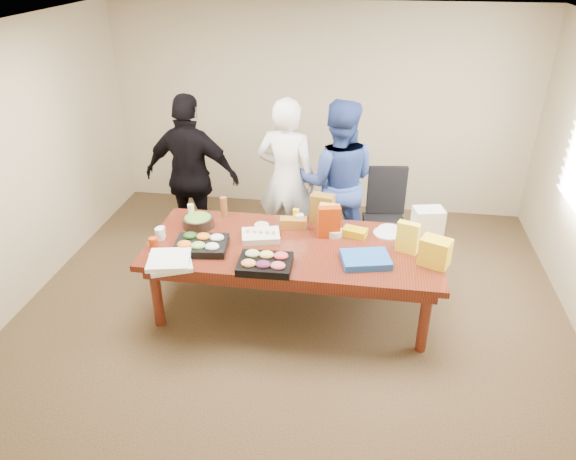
% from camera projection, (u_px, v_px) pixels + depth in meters
% --- Properties ---
extents(floor, '(5.50, 5.00, 0.02)m').
position_uv_depth(floor, '(293.00, 309.00, 5.50)').
color(floor, '#47301E').
rests_on(floor, ground).
extents(ceiling, '(5.50, 5.00, 0.02)m').
position_uv_depth(ceiling, '(294.00, 29.00, 4.20)').
color(ceiling, white).
rests_on(ceiling, wall_back).
extents(wall_back, '(5.50, 0.04, 2.70)m').
position_uv_depth(wall_back, '(320.00, 111.00, 7.02)').
color(wall_back, beige).
rests_on(wall_back, floor).
extents(wall_front, '(5.50, 0.04, 2.70)m').
position_uv_depth(wall_front, '(224.00, 389.00, 2.68)').
color(wall_front, beige).
rests_on(wall_front, floor).
extents(wall_left, '(0.04, 5.00, 2.70)m').
position_uv_depth(wall_left, '(14.00, 170.00, 5.21)').
color(wall_left, beige).
rests_on(wall_left, floor).
extents(conference_table, '(2.80, 1.20, 0.75)m').
position_uv_depth(conference_table, '(293.00, 277.00, 5.32)').
color(conference_table, '#4C1C0F').
rests_on(conference_table, floor).
extents(office_chair, '(0.59, 0.59, 1.05)m').
position_uv_depth(office_chair, '(385.00, 221.00, 6.07)').
color(office_chair, black).
rests_on(office_chair, floor).
extents(person_center, '(0.75, 0.56, 1.89)m').
position_uv_depth(person_center, '(287.00, 180.00, 6.03)').
color(person_center, white).
rests_on(person_center, floor).
extents(person_right, '(0.93, 0.74, 1.88)m').
position_uv_depth(person_right, '(337.00, 182.00, 5.99)').
color(person_right, navy).
rests_on(person_right, floor).
extents(person_left, '(1.15, 0.56, 1.90)m').
position_uv_depth(person_left, '(192.00, 177.00, 6.11)').
color(person_left, black).
rests_on(person_left, floor).
extents(veggie_tray, '(0.52, 0.43, 0.07)m').
position_uv_depth(veggie_tray, '(201.00, 245.00, 5.05)').
color(veggie_tray, black).
rests_on(veggie_tray, conference_table).
extents(fruit_tray, '(0.49, 0.39, 0.07)m').
position_uv_depth(fruit_tray, '(265.00, 264.00, 4.77)').
color(fruit_tray, black).
rests_on(fruit_tray, conference_table).
extents(sheet_cake, '(0.42, 0.35, 0.06)m').
position_uv_depth(sheet_cake, '(261.00, 236.00, 5.23)').
color(sheet_cake, '#E7EBCE').
rests_on(sheet_cake, conference_table).
extents(salad_bowl, '(0.35, 0.35, 0.10)m').
position_uv_depth(salad_bowl, '(198.00, 222.00, 5.45)').
color(salad_bowl, black).
rests_on(salad_bowl, conference_table).
extents(chip_bag_blue, '(0.49, 0.41, 0.06)m').
position_uv_depth(chip_bag_blue, '(366.00, 259.00, 4.84)').
color(chip_bag_blue, blue).
rests_on(chip_bag_blue, conference_table).
extents(chip_bag_red, '(0.23, 0.14, 0.32)m').
position_uv_depth(chip_bag_red, '(329.00, 222.00, 5.21)').
color(chip_bag_red, '#A83004').
rests_on(chip_bag_red, conference_table).
extents(chip_bag_yellow, '(0.22, 0.14, 0.30)m').
position_uv_depth(chip_bag_yellow, '(408.00, 238.00, 4.95)').
color(chip_bag_yellow, yellow).
rests_on(chip_bag_yellow, conference_table).
extents(chip_bag_orange, '(0.20, 0.11, 0.30)m').
position_uv_depth(chip_bag_orange, '(329.00, 219.00, 5.29)').
color(chip_bag_orange, gold).
rests_on(chip_bag_orange, conference_table).
extents(mayo_jar, '(0.11, 0.11, 0.14)m').
position_uv_depth(mayo_jar, '(299.00, 221.00, 5.42)').
color(mayo_jar, silver).
rests_on(mayo_jar, conference_table).
extents(mustard_bottle, '(0.08, 0.08, 0.18)m').
position_uv_depth(mustard_bottle, '(296.00, 217.00, 5.45)').
color(mustard_bottle, yellow).
rests_on(mustard_bottle, conference_table).
extents(dressing_bottle, '(0.08, 0.08, 0.22)m').
position_uv_depth(dressing_bottle, '(224.00, 207.00, 5.61)').
color(dressing_bottle, brown).
rests_on(dressing_bottle, conference_table).
extents(ranch_bottle, '(0.08, 0.08, 0.19)m').
position_uv_depth(ranch_bottle, '(191.00, 213.00, 5.52)').
color(ranch_bottle, beige).
rests_on(ranch_bottle, conference_table).
extents(banana_bunch, '(0.26, 0.19, 0.08)m').
position_uv_depth(banana_bunch, '(355.00, 232.00, 5.28)').
color(banana_bunch, '#DBB50A').
rests_on(banana_bunch, conference_table).
extents(bread_loaf, '(0.28, 0.14, 0.11)m').
position_uv_depth(bread_loaf, '(293.00, 223.00, 5.42)').
color(bread_loaf, '#A26622').
rests_on(bread_loaf, conference_table).
extents(kraft_bag, '(0.25, 0.18, 0.30)m').
position_uv_depth(kraft_bag, '(322.00, 209.00, 5.49)').
color(kraft_bag, brown).
rests_on(kraft_bag, conference_table).
extents(red_cup, '(0.09, 0.09, 0.11)m').
position_uv_depth(red_cup, '(154.00, 243.00, 5.06)').
color(red_cup, '#B2360A').
rests_on(red_cup, conference_table).
extents(clear_cup_a, '(0.10, 0.10, 0.12)m').
position_uv_depth(clear_cup_a, '(160.00, 234.00, 5.20)').
color(clear_cup_a, white).
rests_on(clear_cup_a, conference_table).
extents(clear_cup_b, '(0.09, 0.09, 0.11)m').
position_uv_depth(clear_cup_b, '(161.00, 232.00, 5.24)').
color(clear_cup_b, white).
rests_on(clear_cup_b, conference_table).
extents(pizza_box_lower, '(0.48, 0.48, 0.04)m').
position_uv_depth(pizza_box_lower, '(171.00, 263.00, 4.81)').
color(pizza_box_lower, silver).
rests_on(pizza_box_lower, conference_table).
extents(pizza_box_upper, '(0.43, 0.43, 0.04)m').
position_uv_depth(pizza_box_upper, '(169.00, 260.00, 4.78)').
color(pizza_box_upper, white).
rests_on(pizza_box_upper, pizza_box_lower).
extents(plate_a, '(0.31, 0.31, 0.02)m').
position_uv_depth(plate_a, '(387.00, 233.00, 5.32)').
color(plate_a, white).
rests_on(plate_a, conference_table).
extents(plate_b, '(0.24, 0.24, 0.01)m').
position_uv_depth(plate_b, '(390.00, 229.00, 5.40)').
color(plate_b, white).
rests_on(plate_b, conference_table).
extents(dip_bowl_a, '(0.18, 0.18, 0.07)m').
position_uv_depth(dip_bowl_a, '(334.00, 232.00, 5.29)').
color(dip_bowl_a, silver).
rests_on(dip_bowl_a, conference_table).
extents(dip_bowl_b, '(0.17, 0.17, 0.06)m').
position_uv_depth(dip_bowl_b, '(262.00, 227.00, 5.39)').
color(dip_bowl_b, beige).
rests_on(dip_bowl_b, conference_table).
extents(grocery_bag_white, '(0.32, 0.26, 0.30)m').
position_uv_depth(grocery_bag_white, '(427.00, 223.00, 5.21)').
color(grocery_bag_white, silver).
rests_on(grocery_bag_white, conference_table).
extents(grocery_bag_yellow, '(0.31, 0.27, 0.26)m').
position_uv_depth(grocery_bag_yellow, '(435.00, 252.00, 4.77)').
color(grocery_bag_yellow, yellow).
rests_on(grocery_bag_yellow, conference_table).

